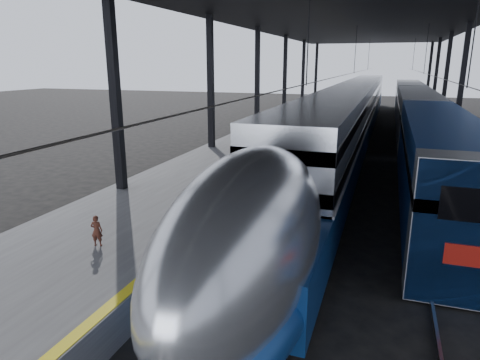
% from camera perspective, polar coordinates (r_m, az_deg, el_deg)
% --- Properties ---
extents(ground, '(160.00, 160.00, 0.00)m').
position_cam_1_polar(ground, '(12.72, -5.70, -13.92)').
color(ground, black).
rests_on(ground, ground).
extents(platform, '(6.00, 80.00, 1.00)m').
position_cam_1_polar(platform, '(31.67, 3.61, 4.91)').
color(platform, '#4C4C4F').
rests_on(platform, ground).
extents(yellow_strip, '(0.30, 80.00, 0.01)m').
position_cam_1_polar(yellow_strip, '(30.97, 8.64, 5.48)').
color(yellow_strip, yellow).
rests_on(yellow_strip, platform).
extents(rails, '(6.52, 80.00, 0.16)m').
position_cam_1_polar(rails, '(30.66, 18.17, 3.02)').
color(rails, slate).
rests_on(rails, ground).
extents(canopy, '(18.00, 75.00, 9.47)m').
position_cam_1_polar(canopy, '(30.32, 14.45, 20.37)').
color(canopy, black).
rests_on(canopy, ground).
extents(tgv_train, '(3.15, 65.20, 4.52)m').
position_cam_1_polar(tgv_train, '(36.40, 14.72, 8.37)').
color(tgv_train, silver).
rests_on(tgv_train, ground).
extents(second_train, '(2.89, 56.05, 3.98)m').
position_cam_1_polar(second_train, '(38.66, 22.46, 7.95)').
color(second_train, navy).
rests_on(second_train, ground).
extents(child, '(0.39, 0.30, 0.94)m').
position_cam_1_polar(child, '(13.25, -18.57, -6.42)').
color(child, '#482218').
rests_on(child, platform).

